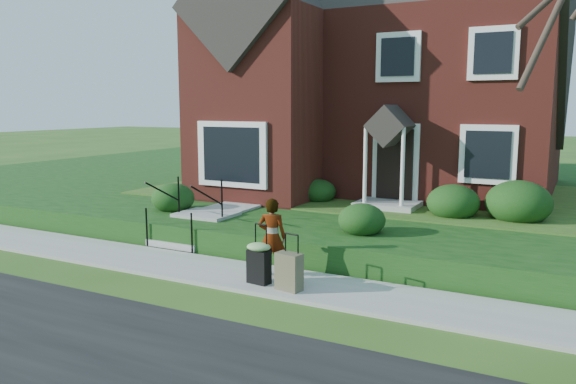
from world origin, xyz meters
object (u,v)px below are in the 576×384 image
Objects in this scene: suitcase_olive at (289,271)px; front_steps at (195,224)px; woman at (272,237)px; suitcase_black at (259,260)px.

front_steps is at bearing 158.90° from suitcase_olive.
woman is at bearing 147.76° from suitcase_olive.
front_steps reaches higher than suitcase_black.
woman is 0.64m from suitcase_black.
suitcase_olive is at bearing 0.01° from suitcase_black.
woman is at bearing -28.10° from front_steps.
suitcase_olive is (0.67, -0.08, -0.09)m from suitcase_black.
suitcase_black is (0.03, -0.55, -0.32)m from woman.
suitcase_olive is at bearing 123.14° from woman.
front_steps is 1.34× the size of woman.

